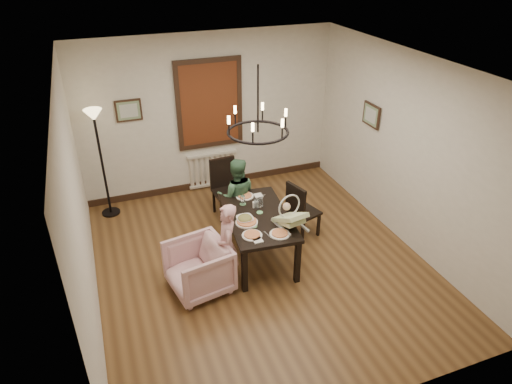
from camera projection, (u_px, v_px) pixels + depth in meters
room_shell at (252, 165)px, 6.20m from camera, size 4.51×5.00×2.81m
dining_table at (258, 220)px, 6.43m from camera, size 0.99×1.58×0.70m
chair_far at (227, 189)px, 7.47m from camera, size 0.46×0.46×0.98m
chair_right at (304, 209)px, 6.98m from camera, size 0.51×0.51×0.93m
armchair at (199, 268)px, 5.93m from camera, size 0.88×0.87×0.69m
elderly_woman at (227, 252)px, 5.98m from camera, size 0.31×0.41×1.00m
seated_man at (237, 202)px, 7.06m from camera, size 0.59×0.51×1.03m
baby_bouncer at (290, 216)px, 6.06m from camera, size 0.44×0.54×0.32m
salad_bowl at (245, 219)px, 6.24m from camera, size 0.28×0.28×0.07m
pizza_platter at (247, 222)px, 6.20m from camera, size 0.31×0.31×0.04m
drinking_glass at (256, 204)px, 6.51m from camera, size 0.07×0.07×0.14m
window_blinds at (210, 104)px, 7.80m from camera, size 1.00×0.03×1.40m
radiator at (213, 169)px, 8.44m from camera, size 0.92×0.12×0.62m
picture_back at (129, 110)px, 7.37m from camera, size 0.42×0.03×0.36m
picture_right at (371, 115)px, 7.19m from camera, size 0.03×0.42×0.36m
floor_lamp at (103, 166)px, 7.31m from camera, size 0.30×0.30×1.80m
chandelier at (258, 132)px, 5.77m from camera, size 0.80×0.80×0.04m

